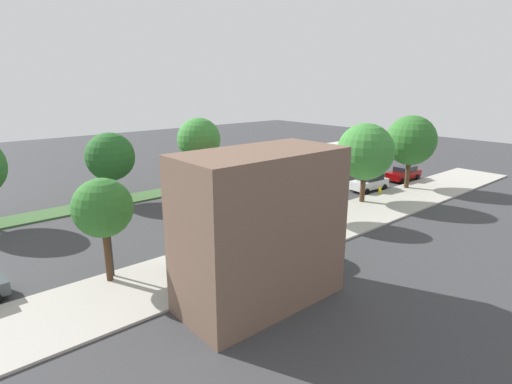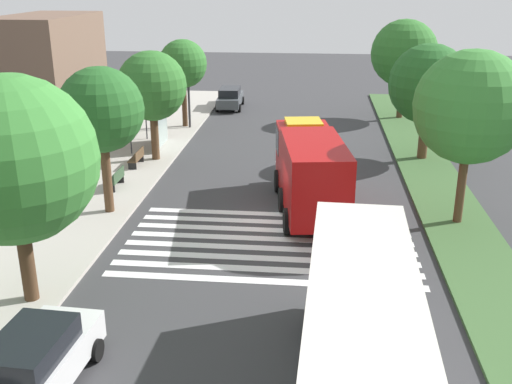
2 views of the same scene
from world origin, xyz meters
name	(u,v)px [view 1 (image 1 of 2)]	position (x,y,z in m)	size (l,w,h in m)	color
ground_plane	(251,200)	(0.00, 0.00, 0.00)	(120.00, 120.00, 0.00)	#38383A
sidewalk	(326,225)	(0.00, 9.32, 0.07)	(60.00, 5.91, 0.14)	#ADA89E
median_strip	(205,184)	(0.00, -7.87, 0.07)	(60.00, 3.00, 0.14)	#3D6033
crosswalk	(268,196)	(-2.19, 0.00, 0.01)	(6.75, 11.47, 0.01)	silver
fire_truck	(225,181)	(1.88, -1.47, 1.99)	(8.49, 3.61, 3.52)	#A50C0C
parked_car_west	(404,173)	(-18.69, 5.17, 0.86)	(4.69, 2.11, 1.66)	#720505
parked_car_mid	(369,182)	(-11.83, 5.17, 0.91)	(4.51, 2.25, 1.77)	silver
transit_bus	(316,159)	(-12.49, -2.87, 2.13)	(11.42, 3.19, 3.59)	silver
bus_stop_shelter	(197,232)	(11.10, 8.11, 1.89)	(3.50, 1.40, 2.46)	#4C4C51
bench_near_shelter	(246,236)	(7.10, 8.07, 0.59)	(1.60, 0.50, 0.90)	#4C3823
bench_west_of_shelter	(284,224)	(3.43, 8.07, 0.59)	(1.60, 0.50, 0.90)	#2D472D
street_lamp	(108,223)	(16.18, 6.97, 3.40)	(0.36, 0.36, 5.45)	#2D2D30
storefront_building	(260,229)	(11.27, 14.37, 3.95)	(8.40, 5.00, 7.90)	brown
sidewalk_tree_far_west	(411,141)	(-15.46, 7.37, 5.16)	(5.13, 5.13, 7.60)	#47301E
sidewalk_tree_west	(365,152)	(-7.51, 7.37, 4.86)	(5.19, 5.19, 7.33)	#47301E
sidewalk_tree_center	(307,164)	(0.30, 7.37, 4.71)	(3.65, 3.65, 6.42)	#513823
sidewalk_tree_east	(223,186)	(8.46, 7.37, 4.31)	(3.85, 3.85, 6.12)	#513823
sidewalk_tree_far_east	(103,208)	(16.52, 7.37, 4.41)	(3.26, 3.26, 5.93)	#47301E
median_tree_far_west	(199,140)	(0.61, -7.87, 5.09)	(4.62, 4.62, 7.27)	#513823
median_tree_west	(110,157)	(10.23, -7.87, 4.37)	(4.45, 4.45, 6.48)	#513823
fire_hydrant	(380,190)	(-11.25, 6.87, 0.49)	(0.28, 0.28, 0.70)	gold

